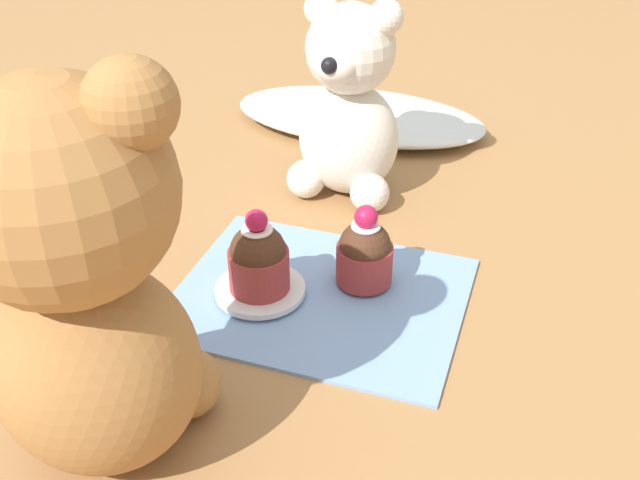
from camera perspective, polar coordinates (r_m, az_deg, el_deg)
ground_plane at (r=0.61m, az=0.00°, el=-4.42°), size 4.00×4.00×0.00m
knitted_placemat at (r=0.61m, az=0.00°, el=-4.20°), size 0.23×0.18×0.01m
tulle_cloth at (r=0.89m, az=2.98°, el=9.46°), size 0.30×0.15×0.03m
teddy_bear_cream at (r=0.72m, az=2.16°, el=10.10°), size 0.11×0.10×0.19m
teddy_bear_tan at (r=0.43m, az=-17.69°, el=-2.97°), size 0.15×0.15×0.26m
cupcake_near_cream_bear at (r=0.60m, az=3.42°, el=-0.98°), size 0.05×0.05×0.07m
saucer_plate at (r=0.60m, az=-4.58°, el=-3.78°), size 0.07×0.07×0.01m
cupcake_near_tan_bear at (r=0.59m, az=-4.71°, el=-1.45°), size 0.05×0.05×0.07m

